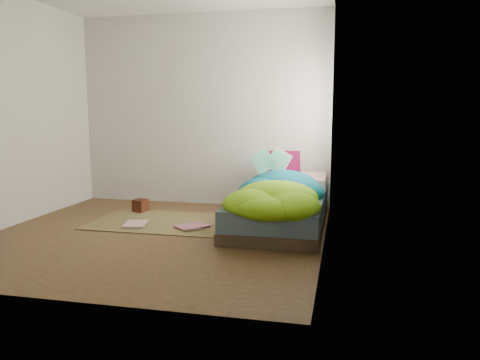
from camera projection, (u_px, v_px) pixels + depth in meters
name	position (u px, v px, depth m)	size (l,w,h in m)	color
ground	(155.00, 235.00, 4.93)	(3.50, 3.50, 0.00)	#47321B
room_walls	(153.00, 78.00, 4.70)	(3.54, 3.54, 2.62)	silver
bed	(280.00, 211.00, 5.34)	(1.00, 2.00, 0.34)	#382D1E
duvet	(277.00, 184.00, 5.08)	(0.96, 1.84, 0.34)	navy
rug	(162.00, 222.00, 5.49)	(1.60, 1.10, 0.01)	brown
pillow_floral	(302.00, 180.00, 6.03)	(0.59, 0.37, 0.13)	#EBE5CB
pillow_magenta	(282.00, 169.00, 5.91)	(0.45, 0.14, 0.45)	#48042A
open_book	(271.00, 153.00, 5.52)	(0.41, 0.09, 0.25)	green
wooden_box	(140.00, 205.00, 6.02)	(0.16, 0.16, 0.16)	#351A0C
floor_book_a	(125.00, 224.00, 5.30)	(0.25, 0.34, 0.03)	silver
floor_book_b	(186.00, 225.00, 5.27)	(0.25, 0.34, 0.03)	#C67292
floor_book_c	(180.00, 229.00, 5.11)	(0.21, 0.29, 0.02)	tan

